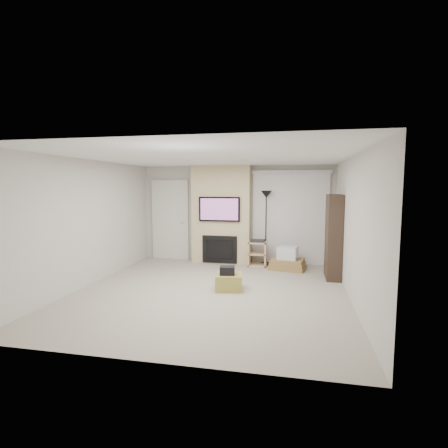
% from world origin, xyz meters
% --- Properties ---
extents(floor, '(5.00, 5.50, 0.00)m').
position_xyz_m(floor, '(0.00, 0.00, 0.00)').
color(floor, '#ABA08D').
rests_on(floor, ground).
extents(ceiling, '(5.00, 5.50, 0.00)m').
position_xyz_m(ceiling, '(0.00, 0.00, 2.50)').
color(ceiling, white).
rests_on(ceiling, wall_back).
extents(wall_back, '(5.00, 0.00, 2.50)m').
position_xyz_m(wall_back, '(0.00, 2.75, 1.25)').
color(wall_back, beige).
rests_on(wall_back, ground).
extents(wall_front, '(5.00, 0.00, 2.50)m').
position_xyz_m(wall_front, '(0.00, -2.75, 1.25)').
color(wall_front, beige).
rests_on(wall_front, ground).
extents(wall_left, '(0.00, 5.50, 2.50)m').
position_xyz_m(wall_left, '(-2.50, 0.00, 1.25)').
color(wall_left, beige).
rests_on(wall_left, ground).
extents(wall_right, '(0.00, 5.50, 2.50)m').
position_xyz_m(wall_right, '(2.50, 0.00, 1.25)').
color(wall_right, beige).
rests_on(wall_right, ground).
extents(hvac_vent, '(0.35, 0.18, 0.01)m').
position_xyz_m(hvac_vent, '(0.40, 0.80, 2.50)').
color(hvac_vent, silver).
rests_on(hvac_vent, ceiling).
extents(ottoman, '(0.57, 0.57, 0.30)m').
position_xyz_m(ottoman, '(0.31, 0.18, 0.15)').
color(ottoman, '#A39342').
rests_on(ottoman, floor).
extents(black_bag, '(0.31, 0.26, 0.16)m').
position_xyz_m(black_bag, '(0.29, 0.13, 0.38)').
color(black_bag, black).
rests_on(black_bag, ottoman).
extents(fireplace_wall, '(1.50, 0.47, 2.50)m').
position_xyz_m(fireplace_wall, '(-0.35, 2.54, 1.24)').
color(fireplace_wall, '#D1BD8C').
rests_on(fireplace_wall, floor).
extents(entry_door, '(1.02, 0.11, 2.14)m').
position_xyz_m(entry_door, '(-1.80, 2.71, 1.05)').
color(entry_door, silver).
rests_on(entry_door, floor).
extents(vertical_blinds, '(1.98, 0.10, 2.37)m').
position_xyz_m(vertical_blinds, '(1.40, 2.70, 1.27)').
color(vertical_blinds, silver).
rests_on(vertical_blinds, floor).
extents(floor_lamp, '(0.28, 0.28, 1.86)m').
position_xyz_m(floor_lamp, '(0.81, 2.50, 1.47)').
color(floor_lamp, black).
rests_on(floor_lamp, floor).
extents(av_stand, '(0.45, 0.38, 0.66)m').
position_xyz_m(av_stand, '(0.62, 2.30, 0.35)').
color(av_stand, '#E0BC8D').
rests_on(av_stand, floor).
extents(box_stack, '(0.91, 0.76, 0.55)m').
position_xyz_m(box_stack, '(1.37, 2.08, 0.21)').
color(box_stack, '#9C7843').
rests_on(box_stack, floor).
extents(bookshelf, '(0.30, 0.80, 1.80)m').
position_xyz_m(bookshelf, '(2.34, 1.48, 0.90)').
color(bookshelf, '#2E2119').
rests_on(bookshelf, floor).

